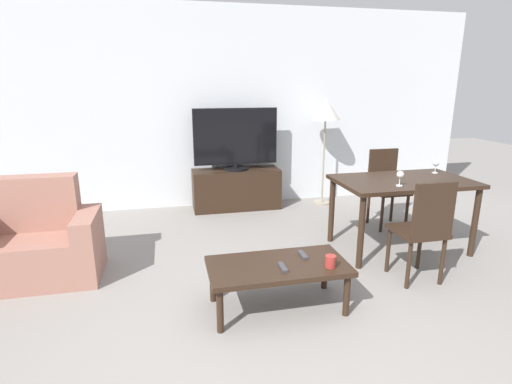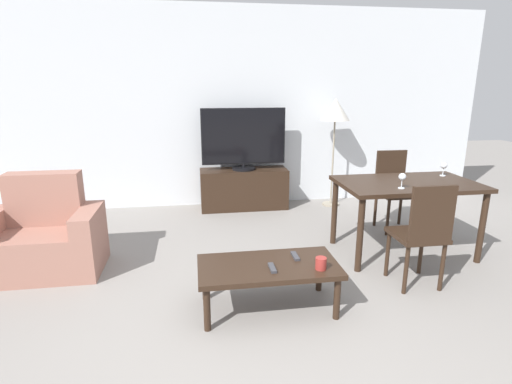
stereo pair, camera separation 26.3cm
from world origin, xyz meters
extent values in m
plane|color=gray|center=(0.00, 0.00, 0.00)|extent=(18.00, 18.00, 0.00)
cube|color=silver|center=(0.00, 3.63, 1.35)|extent=(7.68, 0.06, 2.70)
cube|color=#9E6B5B|center=(-1.75, 1.66, 0.20)|extent=(0.66, 0.63, 0.41)
cube|color=#9E6B5B|center=(-1.75, 1.88, 0.65)|extent=(0.66, 0.20, 0.49)
cube|color=#9E6B5B|center=(-1.33, 1.66, 0.29)|extent=(0.18, 0.63, 0.59)
cube|color=black|center=(0.31, 3.35, 0.27)|extent=(1.19, 0.42, 0.55)
cylinder|color=black|center=(0.31, 3.35, 0.56)|extent=(0.32, 0.32, 0.03)
cylinder|color=black|center=(0.31, 3.35, 0.60)|extent=(0.04, 0.04, 0.05)
cube|color=black|center=(0.31, 3.35, 1.00)|extent=(1.13, 0.04, 0.75)
cube|color=black|center=(0.31, 3.33, 1.00)|extent=(1.10, 0.01, 0.71)
cube|color=black|center=(0.17, 0.74, 0.35)|extent=(1.06, 0.54, 0.04)
cylinder|color=black|center=(-0.30, 0.53, 0.17)|extent=(0.05, 0.05, 0.33)
cylinder|color=black|center=(0.65, 0.53, 0.17)|extent=(0.05, 0.05, 0.33)
cylinder|color=black|center=(-0.30, 0.95, 0.17)|extent=(0.05, 0.05, 0.33)
cylinder|color=black|center=(0.65, 0.95, 0.17)|extent=(0.05, 0.05, 0.33)
cube|color=black|center=(1.73, 1.58, 0.73)|extent=(1.35, 0.80, 0.04)
cylinder|color=black|center=(1.12, 1.24, 0.36)|extent=(0.06, 0.06, 0.71)
cylinder|color=black|center=(2.35, 1.24, 0.36)|extent=(0.06, 0.06, 0.71)
cylinder|color=black|center=(1.12, 1.93, 0.36)|extent=(0.06, 0.06, 0.71)
cylinder|color=black|center=(2.35, 1.93, 0.36)|extent=(0.06, 0.06, 0.71)
cube|color=black|center=(1.50, 0.95, 0.45)|extent=(0.40, 0.40, 0.04)
cylinder|color=black|center=(1.33, 1.11, 0.21)|extent=(0.04, 0.04, 0.43)
cylinder|color=black|center=(1.66, 1.11, 0.21)|extent=(0.04, 0.04, 0.43)
cylinder|color=black|center=(1.33, 0.79, 0.21)|extent=(0.04, 0.04, 0.43)
cylinder|color=black|center=(1.66, 0.79, 0.21)|extent=(0.04, 0.04, 0.43)
cube|color=black|center=(1.50, 0.77, 0.70)|extent=(0.37, 0.04, 0.46)
cube|color=black|center=(1.97, 2.22, 0.45)|extent=(0.40, 0.40, 0.04)
cylinder|color=black|center=(1.81, 2.05, 0.21)|extent=(0.04, 0.04, 0.43)
cylinder|color=black|center=(2.13, 2.05, 0.21)|extent=(0.04, 0.04, 0.43)
cylinder|color=black|center=(1.81, 2.38, 0.21)|extent=(0.04, 0.04, 0.43)
cylinder|color=black|center=(2.13, 2.38, 0.21)|extent=(0.04, 0.04, 0.43)
cube|color=black|center=(1.97, 2.40, 0.70)|extent=(0.37, 0.04, 0.46)
cylinder|color=gray|center=(1.57, 3.30, 0.01)|extent=(0.24, 0.24, 0.02)
cylinder|color=gray|center=(1.57, 3.30, 0.61)|extent=(0.02, 0.02, 1.18)
cone|color=beige|center=(1.57, 3.30, 1.35)|extent=(0.39, 0.39, 0.30)
cube|color=#38383D|center=(0.19, 0.66, 0.38)|extent=(0.04, 0.15, 0.02)
cube|color=#38383D|center=(0.40, 0.83, 0.38)|extent=(0.04, 0.15, 0.02)
cylinder|color=maroon|center=(0.54, 0.60, 0.42)|extent=(0.08, 0.08, 0.09)
cylinder|color=silver|center=(2.23, 1.77, 0.75)|extent=(0.06, 0.06, 0.01)
cylinder|color=silver|center=(2.23, 1.77, 0.79)|extent=(0.01, 0.01, 0.07)
sphere|color=silver|center=(2.23, 1.77, 0.86)|extent=(0.07, 0.07, 0.07)
cylinder|color=silver|center=(1.54, 1.35, 0.75)|extent=(0.06, 0.06, 0.01)
cylinder|color=silver|center=(1.54, 1.35, 0.79)|extent=(0.01, 0.01, 0.07)
sphere|color=silver|center=(1.54, 1.35, 0.86)|extent=(0.07, 0.07, 0.07)
camera|label=1|loc=(-0.60, -1.93, 1.70)|focal=28.00mm
camera|label=2|loc=(-0.34, -1.98, 1.70)|focal=28.00mm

